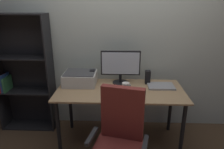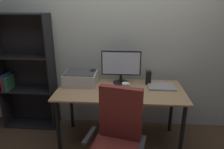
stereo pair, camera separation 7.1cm
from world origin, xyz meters
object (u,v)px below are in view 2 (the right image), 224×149
(keyboard, at_px, (116,96))
(coffee_mug, at_px, (126,87))
(laptop, at_px, (161,87))
(bookshelf, at_px, (26,73))
(monitor, at_px, (121,65))
(speaker_right, at_px, (148,78))
(printer, at_px, (81,78))
(desk, at_px, (120,96))
(mouse, at_px, (135,96))
(speaker_left, at_px, (93,76))
(office_chair, at_px, (116,148))

(keyboard, bearing_deg, coffee_mug, 56.96)
(keyboard, bearing_deg, laptop, 27.61)
(coffee_mug, bearing_deg, bookshelf, 164.09)
(monitor, height_order, speaker_right, monitor)
(monitor, distance_m, bookshelf, 1.34)
(speaker_right, bearing_deg, printer, -176.65)
(keyboard, xyz_separation_m, printer, (-0.47, 0.36, 0.07))
(desk, relative_size, monitor, 3.05)
(laptop, bearing_deg, speaker_right, 144.78)
(monitor, relative_size, bookshelf, 0.31)
(mouse, distance_m, coffee_mug, 0.19)
(desk, height_order, printer, printer)
(printer, bearing_deg, speaker_right, 3.35)
(laptop, relative_size, speaker_left, 1.88)
(speaker_left, bearing_deg, monitor, 1.29)
(keyboard, distance_m, speaker_right, 0.57)
(keyboard, bearing_deg, office_chair, -89.04)
(desk, relative_size, laptop, 4.72)
(speaker_right, relative_size, bookshelf, 0.11)
(coffee_mug, xyz_separation_m, bookshelf, (-1.38, 0.39, -0.00))
(printer, distance_m, office_chair, 1.05)
(monitor, xyz_separation_m, laptop, (0.50, -0.11, -0.23))
(monitor, height_order, office_chair, monitor)
(coffee_mug, xyz_separation_m, office_chair, (-0.07, -0.66, -0.33))
(monitor, height_order, laptop, monitor)
(desk, xyz_separation_m, laptop, (0.50, 0.10, 0.10))
(printer, bearing_deg, office_chair, -59.75)
(speaker_left, bearing_deg, speaker_right, 0.00)
(speaker_left, height_order, speaker_right, same)
(desk, relative_size, bookshelf, 0.95)
(desk, xyz_separation_m, office_chair, (-0.01, -0.70, -0.19))
(laptop, distance_m, speaker_left, 0.86)
(coffee_mug, relative_size, printer, 0.26)
(desk, bearing_deg, monitor, 91.25)
(speaker_right, height_order, bookshelf, bookshelf)
(coffee_mug, height_order, speaker_left, speaker_left)
(office_chair, xyz_separation_m, bookshelf, (-1.31, 1.06, 0.33))
(mouse, relative_size, office_chair, 0.10)
(desk, bearing_deg, speaker_right, 30.44)
(keyboard, distance_m, speaker_left, 0.53)
(keyboard, height_order, laptop, laptop)
(speaker_right, xyz_separation_m, bookshelf, (-1.67, 0.15, -0.04))
(laptop, bearing_deg, monitor, 166.95)
(speaker_right, distance_m, bookshelf, 1.67)
(keyboard, relative_size, laptop, 0.91)
(desk, relative_size, mouse, 15.73)
(coffee_mug, bearing_deg, monitor, 105.42)
(laptop, bearing_deg, keyboard, -150.39)
(speaker_left, bearing_deg, printer, -161.58)
(speaker_right, relative_size, office_chair, 0.17)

